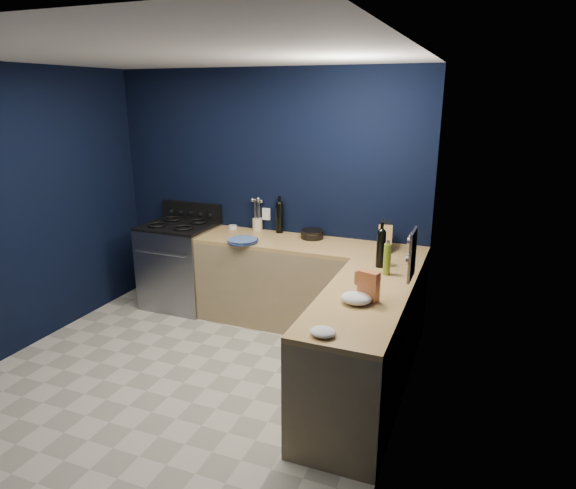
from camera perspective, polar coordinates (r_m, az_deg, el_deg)
The scene contains 28 objects.
floor at distance 4.47m, azimuth -11.80°, elevation -15.27°, with size 3.50×3.50×0.02m, color beige.
ceiling at distance 3.81m, azimuth -14.28°, elevation 20.45°, with size 3.50×3.50×0.02m, color silver.
wall_back at distance 5.44m, azimuth -2.43°, elevation 5.80°, with size 3.50×0.02×2.60m, color black.
wall_right at distance 3.31m, azimuth 13.19°, elevation -1.91°, with size 0.02×3.50×2.60m, color black.
wall_left at distance 5.13m, azimuth -29.41°, elevation 2.97°, with size 0.02×3.50×2.60m, color black.
cab_back at distance 5.18m, azimuth 2.30°, elevation -4.81°, with size 2.30×0.63×0.86m, color #9C8358.
top_back at distance 5.03m, azimuth 2.36°, elevation -0.04°, with size 2.30×0.63×0.04m, color olive.
cab_right at distance 3.96m, azimuth 8.27°, elevation -12.11°, with size 0.63×1.67×0.86m, color #9C8358.
top_right at distance 3.77m, azimuth 8.55°, elevation -6.11°, with size 0.63×1.67×0.04m, color olive.
gas_range at distance 5.81m, azimuth -12.13°, elevation -2.43°, with size 0.76×0.66×0.92m, color gray.
oven_door at distance 5.57m, azimuth -13.90°, elevation -3.50°, with size 0.59×0.02×0.42m, color black.
cooktop at distance 5.67m, azimuth -12.42°, elevation 2.11°, with size 0.76×0.66×0.03m, color black.
backguard at distance 5.89m, azimuth -10.87°, elevation 3.79°, with size 0.76×0.06×0.20m, color black.
spice_panel at distance 3.86m, azimuth 13.99°, elevation -1.11°, with size 0.02×0.28×0.38m, color gray.
wall_outlet at distance 5.46m, azimuth -2.50°, elevation 3.50°, with size 0.09×0.02×0.13m, color white.
plate_stack at distance 5.05m, azimuth -5.21°, elevation 0.42°, with size 0.30×0.30×0.04m, color #375690.
ramekin at distance 5.59m, azimuth -6.30°, elevation 1.99°, with size 0.09×0.09×0.04m, color white.
utensil_crock at distance 5.48m, azimuth -3.49°, elevation 2.30°, with size 0.11×0.11×0.13m, color #F8E4CA.
wine_bottle_back at distance 5.36m, azimuth -0.98°, elevation 3.03°, with size 0.08×0.08×0.32m, color black.
lemon_basket at distance 5.18m, azimuth 2.77°, elevation 1.18°, with size 0.23×0.23×0.09m, color black.
knife_block at distance 4.87m, azimuth 10.98°, elevation 0.76°, with size 0.13×0.21×0.23m, color olive.
wine_bottle_right at distance 4.35m, azimuth 10.52°, elevation -0.55°, with size 0.08×0.08×0.32m, color black.
oil_bottle at distance 4.19m, azimuth 11.21°, elevation -1.69°, with size 0.06×0.06×0.26m, color olive.
spice_jar_near at distance 3.97m, azimuth 7.90°, elevation -3.74°, with size 0.05×0.05×0.11m, color olive.
spice_jar_far at distance 3.86m, azimuth 8.79°, elevation -4.45°, with size 0.05×0.05×0.10m, color olive.
crouton_bag at distance 3.65m, azimuth 9.15°, elevation -4.69°, with size 0.15×0.07×0.22m, color #C11B3C.
towel_front at distance 3.61m, azimuth 7.76°, elevation -6.09°, with size 0.22×0.19×0.08m, color white.
towel_end at distance 3.14m, azimuth 3.99°, elevation -9.90°, with size 0.17×0.15×0.05m, color white.
Camera 1 is at (2.19, -3.11, 2.33)m, focal length 31.23 mm.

